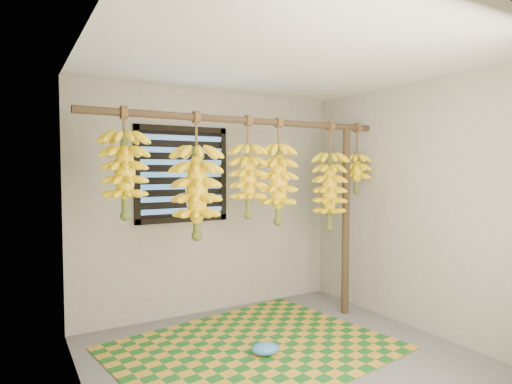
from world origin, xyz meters
TOP-DOWN VIEW (x-y plane):
  - floor at (0.00, 0.00)m, footprint 3.00×3.00m
  - ceiling at (0.00, 0.00)m, footprint 3.00×3.00m
  - wall_back at (0.00, 1.50)m, footprint 3.00×0.01m
  - wall_left at (-1.50, 0.00)m, footprint 0.01×3.00m
  - wall_right at (1.50, 0.00)m, footprint 0.01×3.00m
  - window at (-0.35, 1.48)m, footprint 1.00×0.04m
  - hanging_pole at (0.00, 0.70)m, footprint 3.00×0.06m
  - support_post at (1.20, 0.70)m, footprint 0.08×0.08m
  - woven_mat at (-0.12, 0.39)m, footprint 2.51×2.13m
  - plastic_bag at (-0.10, 0.22)m, footprint 0.28×0.23m
  - banana_bunch_a at (-1.12, 0.70)m, footprint 0.36×0.36m
  - banana_bunch_b at (-0.51, 0.70)m, footprint 0.40×0.40m
  - banana_bunch_c at (0.34, 0.70)m, footprint 0.33×0.33m
  - banana_bunch_d at (0.00, 0.70)m, footprint 0.33×0.33m
  - banana_bunch_e at (0.98, 0.70)m, footprint 0.35×0.35m
  - banana_bunch_f at (1.35, 0.70)m, footprint 0.29×0.29m

SIDE VIEW (x-z plane):
  - floor at x=0.00m, z-range -0.01..0.00m
  - woven_mat at x=-0.12m, z-range 0.00..0.01m
  - plastic_bag at x=-0.10m, z-range 0.01..0.11m
  - support_post at x=1.20m, z-range 0.00..2.00m
  - wall_back at x=0.00m, z-range 0.00..2.40m
  - wall_left at x=-1.50m, z-range 0.00..2.40m
  - wall_right at x=1.50m, z-range 0.00..2.40m
  - banana_bunch_e at x=0.98m, z-range 0.76..1.89m
  - banana_bunch_b at x=-0.51m, z-range 0.81..1.90m
  - banana_bunch_c at x=0.34m, z-range 0.90..1.92m
  - banana_bunch_d at x=0.00m, z-range 0.98..1.92m
  - window at x=-0.35m, z-range 1.00..2.00m
  - banana_bunch_a at x=-1.12m, z-range 1.07..1.95m
  - banana_bunch_f at x=1.35m, z-range 1.13..1.89m
  - hanging_pole at x=0.00m, z-range 1.97..2.03m
  - ceiling at x=0.00m, z-range 2.40..2.41m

